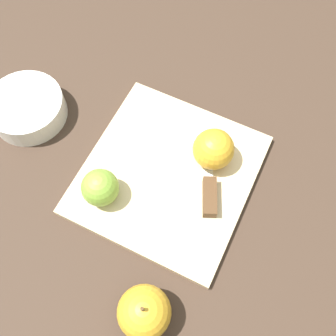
{
  "coord_description": "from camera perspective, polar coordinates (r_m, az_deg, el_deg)",
  "views": [
    {
      "loc": [
        -0.24,
        -0.17,
        0.65
      ],
      "look_at": [
        0.0,
        0.0,
        0.03
      ],
      "focal_mm": 42.0,
      "sensor_mm": 36.0,
      "label": 1
    }
  ],
  "objects": [
    {
      "name": "ground_plane",
      "position": [
        0.72,
        -0.0,
        -1.16
      ],
      "size": [
        4.0,
        4.0,
        0.0
      ],
      "primitive_type": "plane",
      "color": "#38281E"
    },
    {
      "name": "cutting_board",
      "position": [
        0.71,
        -0.0,
        -0.93
      ],
      "size": [
        0.35,
        0.34,
        0.01
      ],
      "color": "#D1B789",
      "rests_on": "ground_plane"
    },
    {
      "name": "bowl",
      "position": [
        0.8,
        -19.83,
        8.32
      ],
      "size": [
        0.14,
        0.14,
        0.05
      ],
      "color": "silver",
      "rests_on": "ground_plane"
    },
    {
      "name": "apple_half_right",
      "position": [
        0.69,
        6.59,
        2.72
      ],
      "size": [
        0.07,
        0.07,
        0.07
      ],
      "rotation": [
        0.0,
        0.0,
        2.22
      ],
      "color": "gold",
      "rests_on": "cutting_board"
    },
    {
      "name": "knife",
      "position": [
        0.68,
        5.96,
        -3.79
      ],
      "size": [
        0.13,
        0.1,
        0.02
      ],
      "rotation": [
        0.0,
        0.0,
        0.59
      ],
      "color": "silver",
      "rests_on": "cutting_board"
    },
    {
      "name": "apple_half_left",
      "position": [
        0.67,
        -9.81,
        -2.85
      ],
      "size": [
        0.06,
        0.06,
        0.06
      ],
      "rotation": [
        0.0,
        0.0,
        3.98
      ],
      "color": "olive",
      "rests_on": "cutting_board"
    },
    {
      "name": "apple_slice",
      "position": [
        0.74,
        5.29,
        5.1
      ],
      "size": [
        0.05,
        0.05,
        0.0
      ],
      "color": "beige",
      "rests_on": "cutting_board"
    },
    {
      "name": "apple_whole",
      "position": [
        0.62,
        -3.49,
        -20.16
      ],
      "size": [
        0.08,
        0.08,
        0.09
      ],
      "color": "gold",
      "rests_on": "ground_plane"
    }
  ]
}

